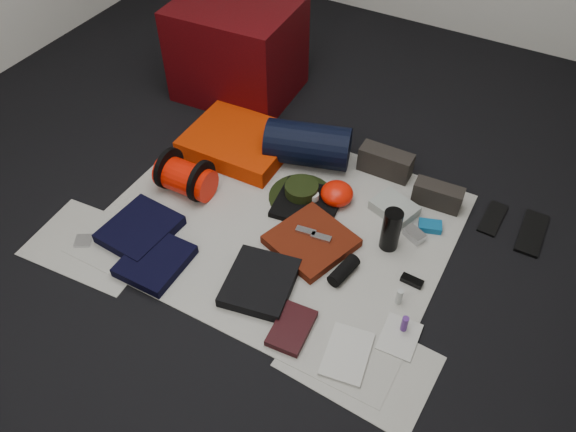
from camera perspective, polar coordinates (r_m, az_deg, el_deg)
The scene contains 37 objects.
floor at distance 2.75m, azimuth -0.93°, elevation -0.84°, with size 4.50×4.50×0.02m, color black.
newspaper_mat at distance 2.74m, azimuth -0.93°, elevation -0.65°, with size 1.60×1.30×0.01m, color silver.
newspaper_sheet_front_left at distance 2.80m, azimuth -19.26°, elevation -2.77°, with size 0.58×0.40×0.00m, color silver.
newspaper_sheet_front_right at distance 2.31m, azimuth 7.23°, elevation -14.46°, with size 0.58×0.40×0.00m, color silver.
red_cabinet at distance 3.47m, azimuth -5.14°, elevation 16.47°, with size 0.68×0.56×0.56m, color #460508.
sleeping_pad at distance 3.12m, azimuth -5.00°, elevation 7.53°, with size 0.55×0.45×0.10m, color red.
stuff_sack at distance 2.88m, azimuth -10.38°, elevation 3.83°, with size 0.17×0.17×0.29m, color red.
sack_strap_left at distance 2.92m, azimuth -12.01°, elevation 4.78°, with size 0.22×0.22×0.03m, color black.
sack_strap_right at distance 2.82m, azimuth -8.81°, elevation 3.52°, with size 0.22×0.22×0.03m, color black.
navy_duffel at distance 2.99m, azimuth 2.03°, elevation 7.28°, with size 0.23×0.23×0.44m, color black.
boonie_brim at distance 2.86m, azimuth 1.37°, elevation 1.99°, with size 0.33×0.33×0.01m, color black.
boonie_crown at distance 2.83m, azimuth 1.38°, elevation 2.60°, with size 0.17×0.17×0.07m, color black.
hiking_boot_left at distance 2.99m, azimuth 9.87°, elevation 5.40°, with size 0.28×0.10×0.14m, color #292520.
hiking_boot_right at distance 2.88m, azimuth 14.97°, elevation 2.03°, with size 0.24×0.09×0.12m, color #292520.
flip_flop_left at distance 2.93m, azimuth 20.08°, elevation -0.23°, with size 0.09×0.23×0.01m, color black.
flip_flop_right at distance 2.93m, azimuth 23.53°, elevation -1.59°, with size 0.11×0.29×0.02m, color black.
trousers_navy_a at distance 2.76m, azimuth -14.78°, elevation -1.30°, with size 0.29×0.33×0.05m, color black.
trousers_navy_b at distance 2.62m, azimuth -13.33°, elevation -4.45°, with size 0.26×0.30×0.05m, color black.
trousers_charcoal at distance 2.47m, azimuth -2.86°, elevation -6.74°, with size 0.28×0.32×0.05m, color black.
black_tshirt at distance 2.81m, azimuth 1.97°, elevation 1.29°, with size 0.31×0.29×0.03m, color black.
red_shirt at distance 2.63m, azimuth 2.38°, elevation -2.56°, with size 0.34×0.34×0.05m, color #581809.
orange_stuff_sack at distance 2.81m, azimuth 4.99°, elevation 2.28°, with size 0.16×0.16×0.11m, color red.
first_aid_pouch at distance 2.82m, azimuth 10.76°, elevation 0.82°, with size 0.21×0.16×0.05m, color gray.
water_bottle at distance 2.60m, azimuth 10.43°, elevation -1.39°, with size 0.09×0.09×0.22m, color black.
speaker at distance 2.51m, azimuth 5.68°, elevation -5.53°, with size 0.06×0.06×0.17m, color black.
compact_camera at distance 2.72m, azimuth 12.74°, elevation -1.86°, with size 0.10×0.06×0.04m, color #BABBC0.
cyan_case at distance 2.78m, azimuth 14.23°, elevation -1.01°, with size 0.11×0.07×0.03m, color #0E588B.
toiletry_purple at distance 2.38m, azimuth 11.75°, elevation -10.70°, with size 0.03×0.03×0.08m, color #4F2577.
toiletry_clear at distance 2.45m, azimuth 11.25°, elevation -8.04°, with size 0.03×0.03×0.08m, color #ACB1AD.
paperback_book at distance 2.35m, azimuth 0.38°, elevation -11.32°, with size 0.15×0.22×0.03m, color black.
map_booklet at distance 2.31m, azimuth 6.03°, elevation -13.75°, with size 0.17×0.25×0.01m, color #B9B8B0.
map_printout at distance 2.39m, azimuth 11.27°, elevation -11.92°, with size 0.15×0.19×0.01m, color #B9B8B0.
sunglasses at distance 2.55m, azimuth 12.48°, elevation -6.45°, with size 0.10×0.04×0.02m, color black.
key_cluster at distance 2.82m, azimuth -20.07°, elevation -2.37°, with size 0.08×0.08×0.01m, color #BABBC0.
tape_roll at distance 2.80m, azimuth 2.63°, elevation 2.00°, with size 0.05×0.05×0.04m, color silver.
energy_bar_a at distance 2.63m, azimuth 1.82°, elevation -1.53°, with size 0.10×0.04×0.01m, color #BABBC0.
energy_bar_b at distance 2.61m, azimuth 3.38°, elevation -2.16°, with size 0.10×0.04×0.01m, color #BABBC0.
Camera 1 is at (0.94, -1.61, 2.01)m, focal length 35.00 mm.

